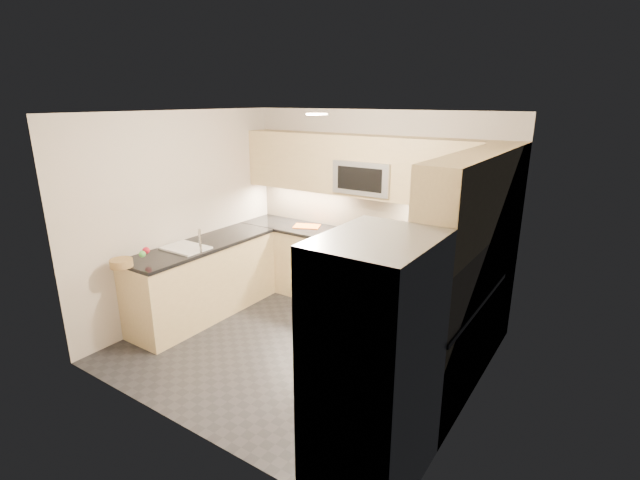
% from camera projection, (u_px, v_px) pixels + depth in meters
% --- Properties ---
extents(floor, '(3.60, 3.20, 0.00)m').
position_uv_depth(floor, '(302.00, 347.00, 5.11)').
color(floor, black).
rests_on(floor, ground).
extents(ceiling, '(3.60, 3.20, 0.02)m').
position_uv_depth(ceiling, '(299.00, 113.00, 4.37)').
color(ceiling, beige).
rests_on(ceiling, wall_back).
extents(wall_back, '(3.60, 0.02, 2.50)m').
position_uv_depth(wall_back, '(374.00, 209.00, 6.01)').
color(wall_back, beige).
rests_on(wall_back, floor).
extents(wall_front, '(3.60, 0.02, 2.50)m').
position_uv_depth(wall_front, '(175.00, 291.00, 3.47)').
color(wall_front, beige).
rests_on(wall_front, floor).
extents(wall_left, '(0.02, 3.20, 2.50)m').
position_uv_depth(wall_left, '(183.00, 215.00, 5.70)').
color(wall_left, beige).
rests_on(wall_left, floor).
extents(wall_right, '(0.02, 3.20, 2.50)m').
position_uv_depth(wall_right, '(479.00, 275.00, 3.78)').
color(wall_right, beige).
rests_on(wall_right, floor).
extents(base_cab_back_left, '(1.42, 0.60, 0.90)m').
position_uv_depth(base_cab_back_left, '(294.00, 258.00, 6.59)').
color(base_cab_back_left, '#D3B77F').
rests_on(base_cab_back_left, floor).
extents(base_cab_back_right, '(1.42, 0.60, 0.90)m').
position_uv_depth(base_cab_back_right, '(442.00, 292.00, 5.43)').
color(base_cab_back_right, '#D3B77F').
rests_on(base_cab_back_right, floor).
extents(base_cab_right, '(0.60, 1.70, 0.90)m').
position_uv_depth(base_cab_right, '(442.00, 344.00, 4.30)').
color(base_cab_right, '#D3B77F').
rests_on(base_cab_right, floor).
extents(base_cab_peninsula, '(0.60, 2.00, 0.90)m').
position_uv_depth(base_cab_peninsula, '(205.00, 281.00, 5.77)').
color(base_cab_peninsula, '#D3B77F').
rests_on(base_cab_peninsula, floor).
extents(countertop_back_left, '(1.42, 0.63, 0.04)m').
position_uv_depth(countertop_back_left, '(293.00, 226.00, 6.45)').
color(countertop_back_left, black).
rests_on(countertop_back_left, base_cab_back_left).
extents(countertop_back_right, '(1.42, 0.63, 0.04)m').
position_uv_depth(countertop_back_right, '(445.00, 255.00, 5.29)').
color(countertop_back_right, black).
rests_on(countertop_back_right, base_cab_back_right).
extents(countertop_right, '(0.63, 1.70, 0.04)m').
position_uv_depth(countertop_right, '(446.00, 297.00, 4.16)').
color(countertop_right, black).
rests_on(countertop_right, base_cab_right).
extents(countertop_peninsula, '(0.63, 2.00, 0.04)m').
position_uv_depth(countertop_peninsula, '(202.00, 245.00, 5.64)').
color(countertop_peninsula, black).
rests_on(countertop_peninsula, base_cab_peninsula).
extents(upper_cab_back, '(3.60, 0.35, 0.75)m').
position_uv_depth(upper_cab_back, '(369.00, 166.00, 5.70)').
color(upper_cab_back, '#D3B77F').
rests_on(upper_cab_back, wall_back).
extents(upper_cab_right, '(0.35, 1.95, 0.75)m').
position_uv_depth(upper_cab_right, '(474.00, 197.00, 3.92)').
color(upper_cab_right, '#D3B77F').
rests_on(upper_cab_right, wall_right).
extents(backsplash_back, '(3.60, 0.01, 0.51)m').
position_uv_depth(backsplash_back, '(373.00, 213.00, 6.02)').
color(backsplash_back, '#C3AD8D').
rests_on(backsplash_back, wall_back).
extents(backsplash_right, '(0.01, 2.30, 0.51)m').
position_uv_depth(backsplash_right, '(492.00, 265.00, 4.16)').
color(backsplash_right, '#C3AD8D').
rests_on(backsplash_right, wall_right).
extents(gas_range, '(0.76, 0.65, 0.91)m').
position_uv_depth(gas_range, '(360.00, 274.00, 5.99)').
color(gas_range, '#A3A6AB').
rests_on(gas_range, floor).
extents(range_cooktop, '(0.76, 0.65, 0.03)m').
position_uv_depth(range_cooktop, '(361.00, 240.00, 5.85)').
color(range_cooktop, black).
rests_on(range_cooktop, gas_range).
extents(oven_door_glass, '(0.62, 0.02, 0.45)m').
position_uv_depth(oven_door_glass, '(347.00, 282.00, 5.72)').
color(oven_door_glass, black).
rests_on(oven_door_glass, gas_range).
extents(oven_handle, '(0.60, 0.02, 0.02)m').
position_uv_depth(oven_handle, '(346.00, 262.00, 5.63)').
color(oven_handle, '#B2B5BA').
rests_on(oven_handle, gas_range).
extents(microwave, '(0.76, 0.40, 0.40)m').
position_uv_depth(microwave, '(367.00, 177.00, 5.72)').
color(microwave, '#929499').
rests_on(microwave, upper_cab_back).
extents(microwave_door, '(0.60, 0.01, 0.28)m').
position_uv_depth(microwave_door, '(359.00, 179.00, 5.56)').
color(microwave_door, black).
rests_on(microwave_door, microwave).
extents(refrigerator, '(0.70, 0.90, 1.80)m').
position_uv_depth(refrigerator, '(374.00, 363.00, 3.16)').
color(refrigerator, '#94979B').
rests_on(refrigerator, floor).
extents(fridge_handle_left, '(0.02, 0.02, 1.20)m').
position_uv_depth(fridge_handle_left, '(314.00, 352.00, 3.20)').
color(fridge_handle_left, '#B2B5BA').
rests_on(fridge_handle_left, refrigerator).
extents(fridge_handle_right, '(0.02, 0.02, 1.20)m').
position_uv_depth(fridge_handle_right, '(341.00, 332.00, 3.48)').
color(fridge_handle_right, '#B2B5BA').
rests_on(fridge_handle_right, refrigerator).
extents(sink_basin, '(0.52, 0.38, 0.16)m').
position_uv_depth(sink_basin, '(186.00, 253.00, 5.45)').
color(sink_basin, white).
rests_on(sink_basin, base_cab_peninsula).
extents(faucet, '(0.03, 0.03, 0.28)m').
position_uv_depth(faucet, '(200.00, 241.00, 5.25)').
color(faucet, silver).
rests_on(faucet, countertop_peninsula).
extents(utensil_bowl, '(0.37, 0.37, 0.18)m').
position_uv_depth(utensil_bowl, '(474.00, 252.00, 5.04)').
color(utensil_bowl, '#5FAC4A').
rests_on(utensil_bowl, countertop_back_right).
extents(cutting_board, '(0.42, 0.37, 0.01)m').
position_uv_depth(cutting_board, '(307.00, 226.00, 6.36)').
color(cutting_board, orange).
rests_on(cutting_board, countertop_back_left).
extents(fruit_basket, '(0.28, 0.28, 0.08)m').
position_uv_depth(fruit_basket, '(121.00, 263.00, 4.83)').
color(fruit_basket, '#A5814D').
rests_on(fruit_basket, countertop_peninsula).
extents(fruit_apple, '(0.08, 0.08, 0.08)m').
position_uv_depth(fruit_apple, '(146.00, 251.00, 5.00)').
color(fruit_apple, red).
rests_on(fruit_apple, fruit_basket).
extents(fruit_pear, '(0.07, 0.07, 0.07)m').
position_uv_depth(fruit_pear, '(142.00, 254.00, 4.88)').
color(fruit_pear, '#4DA747').
rests_on(fruit_pear, fruit_basket).
extents(dish_towel_check, '(0.18, 0.08, 0.35)m').
position_uv_depth(dish_towel_check, '(332.00, 273.00, 5.77)').
color(dish_towel_check, white).
rests_on(dish_towel_check, oven_handle).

